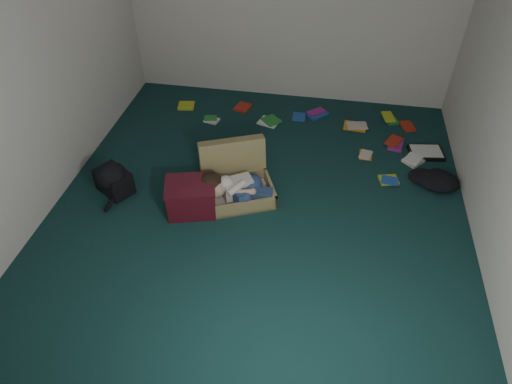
% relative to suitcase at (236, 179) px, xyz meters
% --- Properties ---
extents(floor, '(4.50, 4.50, 0.00)m').
position_rel_suitcase_xyz_m(floor, '(0.27, -0.23, -0.15)').
color(floor, '#123333').
rests_on(floor, ground).
extents(wall_front, '(4.50, 0.00, 4.50)m').
position_rel_suitcase_xyz_m(wall_front, '(0.27, -2.48, 1.15)').
color(wall_front, silver).
rests_on(wall_front, ground).
extents(wall_left, '(0.00, 4.50, 4.50)m').
position_rel_suitcase_xyz_m(wall_left, '(-1.73, -0.23, 1.15)').
color(wall_left, silver).
rests_on(wall_left, ground).
extents(suitcase, '(0.87, 0.86, 0.49)m').
position_rel_suitcase_xyz_m(suitcase, '(0.00, 0.00, 0.00)').
color(suitcase, '#948451').
rests_on(suitcase, floor).
extents(person, '(0.74, 0.40, 0.30)m').
position_rel_suitcase_xyz_m(person, '(0.02, -0.17, 0.04)').
color(person, silver).
rests_on(person, suitcase).
extents(maroon_bin, '(0.55, 0.48, 0.32)m').
position_rel_suitcase_xyz_m(maroon_bin, '(-0.37, -0.36, 0.02)').
color(maroon_bin, '#4B0F1A').
rests_on(maroon_bin, floor).
extents(backpack, '(0.57, 0.54, 0.27)m').
position_rel_suitcase_xyz_m(backpack, '(-1.21, -0.22, -0.01)').
color(backpack, black).
rests_on(backpack, floor).
extents(clothing_pile, '(0.47, 0.40, 0.14)m').
position_rel_suitcase_xyz_m(clothing_pile, '(1.97, 0.46, -0.08)').
color(clothing_pile, black).
rests_on(clothing_pile, floor).
extents(paper_tray, '(0.40, 0.32, 0.05)m').
position_rel_suitcase_xyz_m(paper_tray, '(1.97, 0.97, -0.12)').
color(paper_tray, black).
rests_on(paper_tray, floor).
extents(book_scatter, '(3.02, 1.43, 0.02)m').
position_rel_suitcase_xyz_m(book_scatter, '(0.80, 1.26, -0.14)').
color(book_scatter, '#C1D024').
rests_on(book_scatter, floor).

